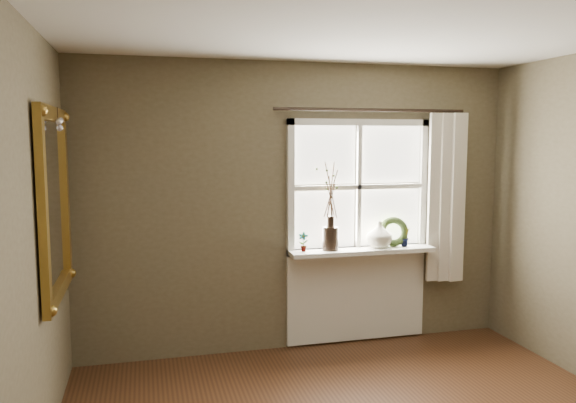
# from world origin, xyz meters

# --- Properties ---
(ceiling) EXTENTS (4.50, 4.50, 0.00)m
(ceiling) POSITION_xyz_m (0.00, 0.00, 2.60)
(ceiling) COLOR silver
(ceiling) RESTS_ON ground
(wall_back) EXTENTS (4.00, 0.10, 2.60)m
(wall_back) POSITION_xyz_m (0.00, 2.30, 1.30)
(wall_back) COLOR brown
(wall_back) RESTS_ON ground
(window_frame) EXTENTS (1.36, 0.06, 1.24)m
(window_frame) POSITION_xyz_m (0.55, 2.23, 1.48)
(window_frame) COLOR white
(window_frame) RESTS_ON wall_back
(window_sill) EXTENTS (1.36, 0.26, 0.04)m
(window_sill) POSITION_xyz_m (0.55, 2.12, 0.90)
(window_sill) COLOR white
(window_sill) RESTS_ON wall_back
(window_apron) EXTENTS (1.36, 0.04, 0.88)m
(window_apron) POSITION_xyz_m (0.55, 2.23, 0.46)
(window_apron) COLOR white
(window_apron) RESTS_ON ground
(dark_jug) EXTENTS (0.19, 0.19, 0.21)m
(dark_jug) POSITION_xyz_m (0.25, 2.12, 1.03)
(dark_jug) COLOR black
(dark_jug) RESTS_ON window_sill
(cream_vase) EXTENTS (0.24, 0.24, 0.25)m
(cream_vase) POSITION_xyz_m (0.72, 2.12, 1.04)
(cream_vase) COLOR beige
(cream_vase) RESTS_ON window_sill
(wreath) EXTENTS (0.30, 0.18, 0.29)m
(wreath) POSITION_xyz_m (0.88, 2.16, 1.03)
(wreath) COLOR #2E401C
(wreath) RESTS_ON window_sill
(potted_plant_left) EXTENTS (0.11, 0.10, 0.18)m
(potted_plant_left) POSITION_xyz_m (-0.01, 2.12, 1.01)
(potted_plant_left) COLOR #2E401C
(potted_plant_left) RESTS_ON window_sill
(potted_plant_right) EXTENTS (0.11, 0.10, 0.17)m
(potted_plant_right) POSITION_xyz_m (0.98, 2.12, 1.01)
(potted_plant_right) COLOR #2E401C
(potted_plant_right) RESTS_ON window_sill
(curtain) EXTENTS (0.36, 0.12, 1.59)m
(curtain) POSITION_xyz_m (1.39, 2.13, 1.37)
(curtain) COLOR beige
(curtain) RESTS_ON wall_back
(curtain_rod) EXTENTS (1.84, 0.03, 0.03)m
(curtain_rod) POSITION_xyz_m (0.65, 2.17, 2.18)
(curtain_rod) COLOR black
(curtain_rod) RESTS_ON wall_back
(gilt_mirror) EXTENTS (0.10, 1.09, 1.30)m
(gilt_mirror) POSITION_xyz_m (-1.96, 1.47, 1.48)
(gilt_mirror) COLOR white
(gilt_mirror) RESTS_ON wall_left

